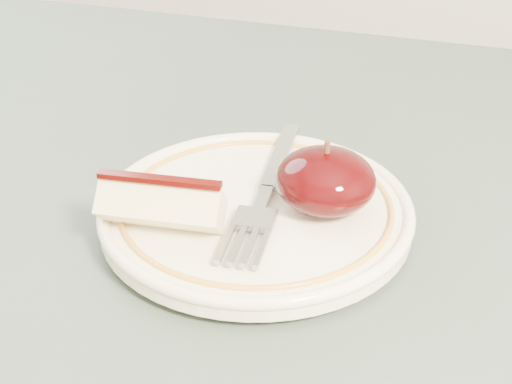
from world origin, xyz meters
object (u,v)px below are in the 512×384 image
(table, at_px, (161,316))
(plate, at_px, (256,209))
(apple_half, at_px, (325,180))
(fork, at_px, (267,189))

(table, bearing_deg, plate, 13.77)
(table, relative_size, plate, 4.17)
(plate, relative_size, apple_half, 3.17)
(plate, distance_m, apple_half, 0.05)
(fork, bearing_deg, apple_half, -99.97)
(table, distance_m, plate, 0.13)
(table, relative_size, fork, 4.68)
(table, distance_m, apple_half, 0.17)
(table, distance_m, fork, 0.14)
(table, height_order, fork, fork)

